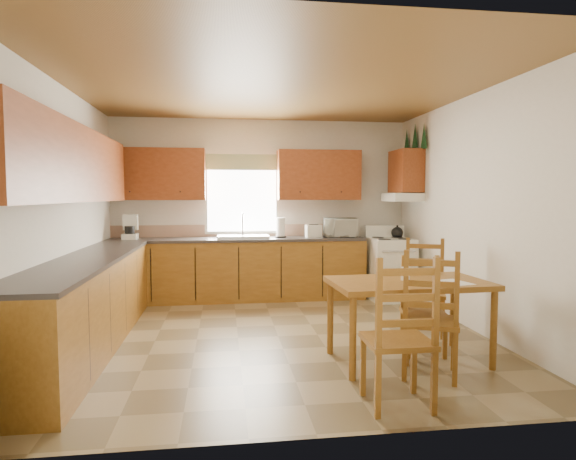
{
  "coord_description": "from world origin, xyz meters",
  "views": [
    {
      "loc": [
        -0.58,
        -5.16,
        1.54
      ],
      "look_at": [
        0.15,
        0.3,
        1.15
      ],
      "focal_mm": 30.0,
      "sensor_mm": 36.0,
      "label": 1
    }
  ],
  "objects": [
    {
      "name": "floor",
      "position": [
        0.0,
        0.0,
        0.0
      ],
      "size": [
        4.5,
        4.5,
        0.0
      ],
      "primitive_type": "plane",
      "color": "olive",
      "rests_on": "ground"
    },
    {
      "name": "ceiling",
      "position": [
        0.0,
        0.0,
        2.7
      ],
      "size": [
        4.5,
        4.5,
        0.0
      ],
      "primitive_type": "plane",
      "color": "brown",
      "rests_on": "floor"
    },
    {
      "name": "wall_left",
      "position": [
        -2.25,
        0.0,
        1.35
      ],
      "size": [
        4.5,
        4.5,
        0.0
      ],
      "primitive_type": "plane",
      "color": "silver",
      "rests_on": "floor"
    },
    {
      "name": "wall_right",
      "position": [
        2.25,
        0.0,
        1.35
      ],
      "size": [
        4.5,
        4.5,
        0.0
      ],
      "primitive_type": "plane",
      "color": "silver",
      "rests_on": "floor"
    },
    {
      "name": "wall_back",
      "position": [
        0.0,
        2.25,
        1.35
      ],
      "size": [
        4.5,
        4.5,
        0.0
      ],
      "primitive_type": "plane",
      "color": "silver",
      "rests_on": "floor"
    },
    {
      "name": "wall_front",
      "position": [
        0.0,
        -2.25,
        1.35
      ],
      "size": [
        4.5,
        4.5,
        0.0
      ],
      "primitive_type": "plane",
      "color": "silver",
      "rests_on": "floor"
    },
    {
      "name": "lower_cab_back",
      "position": [
        -0.38,
        1.95,
        0.44
      ],
      "size": [
        3.75,
        0.6,
        0.88
      ],
      "primitive_type": "cube",
      "color": "brown",
      "rests_on": "floor"
    },
    {
      "name": "lower_cab_left",
      "position": [
        -1.95,
        -0.15,
        0.44
      ],
      "size": [
        0.6,
        3.6,
        0.88
      ],
      "primitive_type": "cube",
      "color": "brown",
      "rests_on": "floor"
    },
    {
      "name": "counter_back",
      "position": [
        -0.38,
        1.95,
        0.9
      ],
      "size": [
        3.75,
        0.63,
        0.04
      ],
      "primitive_type": "cube",
      "color": "#393432",
      "rests_on": "lower_cab_back"
    },
    {
      "name": "counter_left",
      "position": [
        -1.95,
        -0.15,
        0.9
      ],
      "size": [
        0.63,
        3.6,
        0.04
      ],
      "primitive_type": "cube",
      "color": "#393432",
      "rests_on": "lower_cab_left"
    },
    {
      "name": "backsplash",
      "position": [
        -0.38,
        2.24,
        1.01
      ],
      "size": [
        3.75,
        0.01,
        0.18
      ],
      "primitive_type": "cube",
      "color": "#9F7B63",
      "rests_on": "counter_back"
    },
    {
      "name": "upper_cab_back_left",
      "position": [
        -1.55,
        2.08,
        1.85
      ],
      "size": [
        1.41,
        0.33,
        0.75
      ],
      "primitive_type": "cube",
      "color": "brown",
      "rests_on": "wall_back"
    },
    {
      "name": "upper_cab_back_right",
      "position": [
        0.86,
        2.08,
        1.85
      ],
      "size": [
        1.25,
        0.33,
        0.75
      ],
      "primitive_type": "cube",
      "color": "brown",
      "rests_on": "wall_back"
    },
    {
      "name": "upper_cab_left",
      "position": [
        -2.08,
        -0.15,
        1.85
      ],
      "size": [
        0.33,
        3.6,
        0.75
      ],
      "primitive_type": "cube",
      "color": "brown",
      "rests_on": "wall_left"
    },
    {
      "name": "upper_cab_stove",
      "position": [
        2.08,
        1.65,
        1.9
      ],
      "size": [
        0.33,
        0.62,
        0.62
      ],
      "primitive_type": "cube",
      "color": "brown",
      "rests_on": "wall_right"
    },
    {
      "name": "range_hood",
      "position": [
        2.03,
        1.65,
        1.52
      ],
      "size": [
        0.44,
        0.62,
        0.12
      ],
      "primitive_type": "cube",
      "color": "silver",
      "rests_on": "wall_right"
    },
    {
      "name": "window_frame",
      "position": [
        -0.3,
        2.22,
        1.55
      ],
      "size": [
        1.13,
        0.02,
        1.18
      ],
      "primitive_type": "cube",
      "color": "silver",
      "rests_on": "wall_back"
    },
    {
      "name": "window_pane",
      "position": [
        -0.3,
        2.21,
        1.55
      ],
      "size": [
        1.05,
        0.01,
        1.1
      ],
      "primitive_type": "cube",
      "color": "white",
      "rests_on": "wall_back"
    },
    {
      "name": "window_valance",
      "position": [
        -0.3,
        2.19,
        2.05
      ],
      "size": [
        1.19,
        0.01,
        0.24
      ],
      "primitive_type": "cube",
      "color": "#406431",
      "rests_on": "wall_back"
    },
    {
      "name": "sink_basin",
      "position": [
        -0.3,
        1.95,
        0.94
      ],
      "size": [
        0.75,
        0.45,
        0.04
      ],
      "primitive_type": "cube",
      "color": "silver",
      "rests_on": "counter_back"
    },
    {
      "name": "pine_decal_a",
      "position": [
        2.21,
        1.33,
        2.38
      ],
      "size": [
        0.22,
        0.22,
        0.36
      ],
      "primitive_type": "cone",
      "color": "#12371A",
      "rests_on": "wall_right"
    },
    {
      "name": "pine_decal_b",
      "position": [
        2.21,
        1.65,
        2.42
      ],
      "size": [
        0.22,
        0.22,
        0.36
      ],
      "primitive_type": "cone",
      "color": "#12371A",
      "rests_on": "wall_right"
    },
    {
      "name": "pine_decal_c",
      "position": [
        2.21,
        1.97,
        2.38
      ],
      "size": [
        0.22,
        0.22,
        0.36
      ],
      "primitive_type": "cone",
      "color": "#12371A",
      "rests_on": "wall_right"
    },
    {
      "name": "stove",
      "position": [
        1.86,
        1.63,
        0.45
      ],
      "size": [
        0.61,
        0.63,
        0.9
      ],
      "primitive_type": "cube",
      "rotation": [
        0.0,
        0.0,
        -0.01
      ],
      "color": "silver",
      "rests_on": "floor"
    },
    {
      "name": "coffeemaker",
      "position": [
        -1.91,
        1.95,
        1.09
      ],
      "size": [
        0.22,
        0.26,
        0.34
      ],
      "primitive_type": "cube",
      "rotation": [
        0.0,
        0.0,
        -0.1
      ],
      "color": "silver",
      "rests_on": "counter_back"
    },
    {
      "name": "paper_towel",
      "position": [
        0.26,
        1.94,
        1.07
      ],
      "size": [
        0.15,
        0.15,
        0.3
      ],
      "primitive_type": "cylinder",
      "rotation": [
        0.0,
        0.0,
        0.18
      ],
      "color": "white",
      "rests_on": "counter_back"
    },
    {
      "name": "toaster",
      "position": [
        0.76,
        1.93,
        1.01
      ],
      "size": [
        0.24,
        0.17,
        0.19
      ],
      "primitive_type": "cube",
      "rotation": [
        0.0,
        0.0,
        0.11
      ],
      "color": "silver",
      "rests_on": "counter_back"
    },
    {
      "name": "microwave",
      "position": [
        1.18,
        1.95,
        1.06
      ],
      "size": [
        0.51,
        0.39,
        0.28
      ],
      "primitive_type": "imported",
      "rotation": [
        0.0,
        0.0,
        -0.11
      ],
      "color": "silver",
      "rests_on": "counter_back"
    },
    {
      "name": "dining_table",
      "position": [
        1.11,
        -0.95,
        0.38
      ],
      "size": [
        1.46,
        0.89,
        0.76
      ],
      "primitive_type": "cube",
      "rotation": [
        0.0,
        0.0,
        0.05
      ],
      "color": "brown",
      "rests_on": "floor"
    },
    {
      "name": "chair_near_left",
      "position": [
        1.16,
        -1.32,
        0.54
      ],
      "size": [
        0.6,
        0.59,
        1.09
      ],
      "primitive_type": "cube",
      "rotation": [
        0.0,
        0.0,
        2.71
      ],
      "color": "brown",
      "rests_on": "floor"
    },
    {
      "name": "chair_near_right",
      "position": [
        0.67,
        -1.84,
        0.56
      ],
      "size": [
        0.48,
        0.45,
        1.11
      ],
      "primitive_type": "cube",
      "rotation": [
        0.0,
        0.0,
        3.12
      ],
      "color": "brown",
      "rests_on": "floor"
    },
    {
      "name": "chair_far_left",
      "position": [
        1.34,
        -0.75,
        0.47
      ],
      "size": [
        0.45,
        0.43,
        0.94
      ],
      "primitive_type": "cube",
      "rotation": [
        0.0,
        0.0,
        -0.16
      ],
      "color": "brown",
      "rests_on": "floor"
    },
    {
      "name": "chair_far_right",
      "position": [
        1.64,
        -0.1,
        0.52
      ],
      "size": [
        0.57,
        0.56,
        1.05
      ],
      "primitive_type": "cube",
      "rotation": [
        0.0,
        0.0,
        -0.39
      ],
      "color": "brown",
      "rests_on": "floor"
    },
    {
      "name": "table_paper",
      "position": [
        1.47,
        -1.1,
        0.76
      ],
      "size": [
        0.29,
        0.35,
        0.0
      ],
      "primitive_type": "cube",
      "rotation": [
        0.0,
        0.0,
        0.24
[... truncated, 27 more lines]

